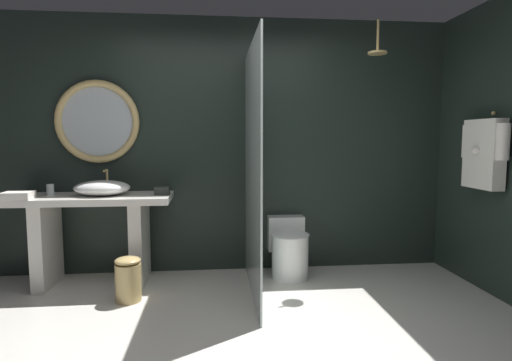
# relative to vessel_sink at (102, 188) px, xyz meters

# --- Properties ---
(ground_plane) EXTENTS (5.76, 5.76, 0.00)m
(ground_plane) POSITION_rel_vessel_sink_xyz_m (1.18, -1.53, -0.92)
(ground_plane) COLOR silver
(back_wall_panel) EXTENTS (4.80, 0.10, 2.60)m
(back_wall_panel) POSITION_rel_vessel_sink_xyz_m (1.18, 0.37, 0.38)
(back_wall_panel) COLOR #1E2823
(back_wall_panel) RESTS_ON ground_plane
(vanity_counter) EXTENTS (1.46, 0.60, 0.85)m
(vanity_counter) POSITION_rel_vessel_sink_xyz_m (-0.10, 0.00, -0.37)
(vanity_counter) COLOR silver
(vanity_counter) RESTS_ON ground_plane
(vessel_sink) EXTENTS (0.51, 0.41, 0.23)m
(vessel_sink) POSITION_rel_vessel_sink_xyz_m (0.00, 0.00, 0.00)
(vessel_sink) COLOR white
(vessel_sink) RESTS_ON vanity_counter
(tumbler_cup) EXTENTS (0.07, 0.07, 0.11)m
(tumbler_cup) POSITION_rel_vessel_sink_xyz_m (-0.49, 0.06, -0.02)
(tumbler_cup) COLOR silver
(tumbler_cup) RESTS_ON vanity_counter
(tissue_box) EXTENTS (0.13, 0.12, 0.08)m
(tissue_box) POSITION_rel_vessel_sink_xyz_m (0.55, -0.01, -0.03)
(tissue_box) COLOR #282D28
(tissue_box) RESTS_ON vanity_counter
(round_wall_mirror) EXTENTS (0.82, 0.07, 0.82)m
(round_wall_mirror) POSITION_rel_vessel_sink_xyz_m (-0.10, 0.28, 0.62)
(round_wall_mirror) COLOR tan
(shower_glass_panel) EXTENTS (0.02, 1.41, 2.19)m
(shower_glass_panel) POSITION_rel_vessel_sink_xyz_m (1.38, -0.38, 0.17)
(shower_glass_panel) COLOR silver
(shower_glass_panel) RESTS_ON ground_plane
(rain_shower_head) EXTENTS (0.18, 0.18, 0.32)m
(rain_shower_head) POSITION_rel_vessel_sink_xyz_m (2.60, -0.07, 1.30)
(rain_shower_head) COLOR tan
(hanging_bathrobe) EXTENTS (0.20, 0.57, 0.67)m
(hanging_bathrobe) POSITION_rel_vessel_sink_xyz_m (3.39, -0.57, 0.34)
(hanging_bathrobe) COLOR tan
(toilet) EXTENTS (0.38, 0.57, 0.57)m
(toilet) POSITION_rel_vessel_sink_xyz_m (1.78, 0.05, -0.65)
(toilet) COLOR white
(toilet) RESTS_ON ground_plane
(waste_bin) EXTENTS (0.22, 0.22, 0.38)m
(waste_bin) POSITION_rel_vessel_sink_xyz_m (0.31, -0.46, -0.73)
(waste_bin) COLOR tan
(waste_bin) RESTS_ON ground_plane
(folded_hand_towel) EXTENTS (0.24, 0.21, 0.07)m
(folded_hand_towel) POSITION_rel_vessel_sink_xyz_m (-0.67, -0.20, -0.04)
(folded_hand_towel) COLOR silver
(folded_hand_towel) RESTS_ON vanity_counter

